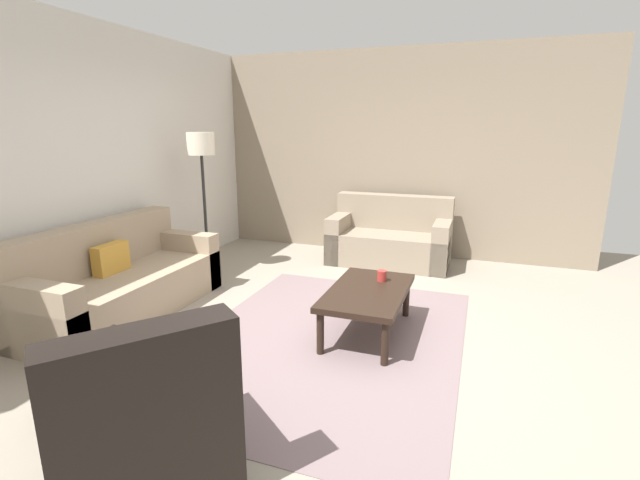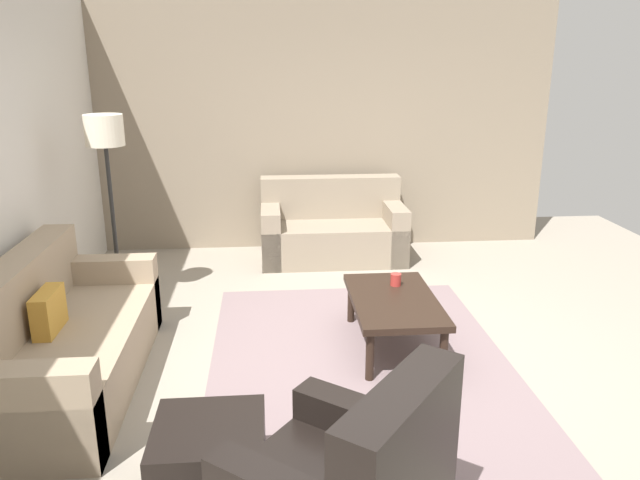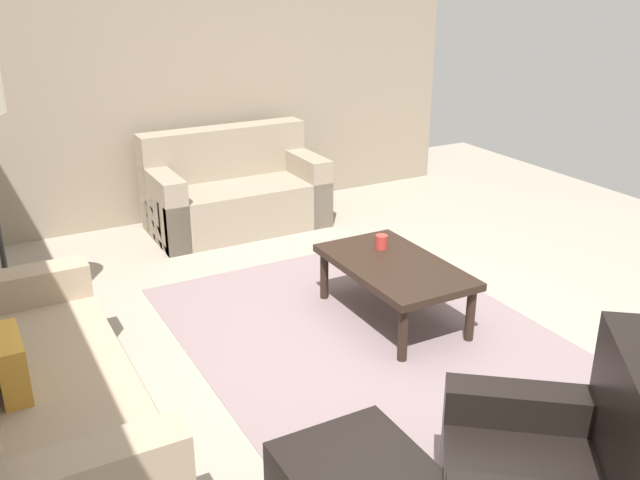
{
  "view_description": "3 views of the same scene",
  "coord_description": "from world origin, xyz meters",
  "px_view_note": "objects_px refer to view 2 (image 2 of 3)",
  "views": [
    {
      "loc": [
        -3.32,
        -1.14,
        1.76
      ],
      "look_at": [
        0.11,
        0.1,
        0.85
      ],
      "focal_mm": 25.18,
      "sensor_mm": 36.0,
      "label": 1
    },
    {
      "loc": [
        -4.01,
        0.64,
        2.18
      ],
      "look_at": [
        0.21,
        0.28,
        0.89
      ],
      "focal_mm": 34.27,
      "sensor_mm": 36.0,
      "label": 2
    },
    {
      "loc": [
        -3.27,
        2.2,
        2.26
      ],
      "look_at": [
        0.08,
        0.37,
        0.75
      ],
      "focal_mm": 39.41,
      "sensor_mm": 36.0,
      "label": 3
    }
  ],
  "objects_px": {
    "couch_loveseat": "(332,231)",
    "coffee_table": "(394,304)",
    "ottoman": "(210,460)",
    "cup": "(396,280)",
    "lamp_standing": "(106,151)",
    "couch_main": "(54,346)"
  },
  "relations": [
    {
      "from": "lamp_standing",
      "to": "couch_loveseat",
      "type": "bearing_deg",
      "value": -58.79
    },
    {
      "from": "couch_loveseat",
      "to": "coffee_table",
      "type": "xyz_separation_m",
      "value": [
        -2.24,
        -0.24,
        0.06
      ]
    },
    {
      "from": "couch_main",
      "to": "lamp_standing",
      "type": "bearing_deg",
      "value": -4.59
    },
    {
      "from": "ottoman",
      "to": "lamp_standing",
      "type": "xyz_separation_m",
      "value": [
        2.57,
        1.03,
        1.21
      ]
    },
    {
      "from": "lamp_standing",
      "to": "cup",
      "type": "bearing_deg",
      "value": -107.66
    },
    {
      "from": "couch_loveseat",
      "to": "cup",
      "type": "bearing_deg",
      "value": -171.18
    },
    {
      "from": "couch_loveseat",
      "to": "couch_main",
      "type": "bearing_deg",
      "value": 140.65
    },
    {
      "from": "couch_loveseat",
      "to": "ottoman",
      "type": "bearing_deg",
      "value": 165.05
    },
    {
      "from": "couch_loveseat",
      "to": "coffee_table",
      "type": "relative_size",
      "value": 1.41
    },
    {
      "from": "couch_main",
      "to": "couch_loveseat",
      "type": "bearing_deg",
      "value": -39.35
    },
    {
      "from": "ottoman",
      "to": "lamp_standing",
      "type": "height_order",
      "value": "lamp_standing"
    },
    {
      "from": "ottoman",
      "to": "cup",
      "type": "relative_size",
      "value": 5.73
    },
    {
      "from": "coffee_table",
      "to": "lamp_standing",
      "type": "xyz_separation_m",
      "value": [
        1.0,
        2.29,
        1.05
      ]
    },
    {
      "from": "couch_loveseat",
      "to": "lamp_standing",
      "type": "xyz_separation_m",
      "value": [
        -1.24,
        2.04,
        1.11
      ]
    },
    {
      "from": "couch_loveseat",
      "to": "ottoman",
      "type": "height_order",
      "value": "couch_loveseat"
    },
    {
      "from": "couch_main",
      "to": "couch_loveseat",
      "type": "relative_size",
      "value": 1.3
    },
    {
      "from": "couch_loveseat",
      "to": "cup",
      "type": "relative_size",
      "value": 15.89
    },
    {
      "from": "ottoman",
      "to": "coffee_table",
      "type": "height_order",
      "value": "coffee_table"
    },
    {
      "from": "couch_main",
      "to": "coffee_table",
      "type": "bearing_deg",
      "value": -80.84
    },
    {
      "from": "couch_loveseat",
      "to": "coffee_table",
      "type": "distance_m",
      "value": 2.26
    },
    {
      "from": "cup",
      "to": "lamp_standing",
      "type": "xyz_separation_m",
      "value": [
        0.75,
        2.35,
        0.95
      ]
    },
    {
      "from": "lamp_standing",
      "to": "ottoman",
      "type": "bearing_deg",
      "value": -158.24
    }
  ]
}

